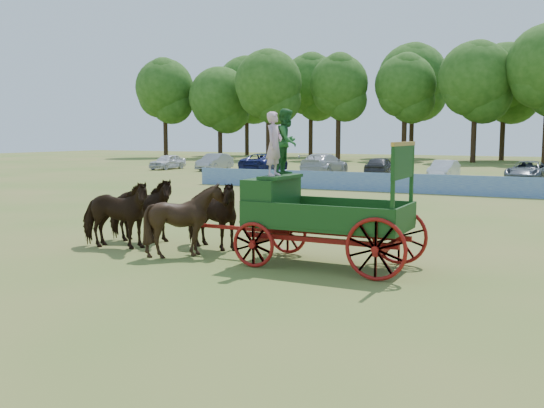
{
  "coord_description": "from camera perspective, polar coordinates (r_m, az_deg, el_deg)",
  "views": [
    {
      "loc": [
        7.46,
        -14.47,
        3.16
      ],
      "look_at": [
        0.17,
        -0.08,
        1.3
      ],
      "focal_mm": 40.0,
      "sensor_mm": 36.0,
      "label": 1
    }
  ],
  "objects": [
    {
      "name": "treeline",
      "position": [
        75.48,
        19.3,
        11.1
      ],
      "size": [
        93.84,
        23.31,
        15.37
      ],
      "color": "#382314",
      "rests_on": "ground"
    },
    {
      "name": "horse_lead_right",
      "position": [
        18.14,
        -12.31,
        -0.57
      ],
      "size": [
        2.42,
        1.47,
        1.9
      ],
      "primitive_type": "imported",
      "rotation": [
        0.0,
        0.0,
        1.78
      ],
      "color": "black",
      "rests_on": "ground"
    },
    {
      "name": "sponsor_banner",
      "position": [
        33.65,
        12.24,
        1.93
      ],
      "size": [
        26.0,
        0.08,
        1.05
      ],
      "primitive_type": "cube",
      "color": "#1E49A7",
      "rests_on": "ground"
    },
    {
      "name": "parked_cars",
      "position": [
        47.32,
        8.28,
        3.59
      ],
      "size": [
        37.24,
        7.17,
        1.65
      ],
      "color": "silver",
      "rests_on": "ground"
    },
    {
      "name": "ground",
      "position": [
        16.58,
        -0.4,
        -4.41
      ],
      "size": [
        160.0,
        160.0,
        0.0
      ],
      "primitive_type": "plane",
      "color": "olive",
      "rests_on": "ground"
    },
    {
      "name": "horse_wheel_right",
      "position": [
        16.74,
        -5.92,
        -1.04
      ],
      "size": [
        2.43,
        1.52,
        1.9
      ],
      "primitive_type": "imported",
      "rotation": [
        0.0,
        0.0,
        1.34
      ],
      "color": "black",
      "rests_on": "ground"
    },
    {
      "name": "farm_dray",
      "position": [
        14.8,
        2.6,
        0.82
      ],
      "size": [
        6.0,
        2.0,
        3.79
      ],
      "color": "maroon",
      "rests_on": "ground"
    },
    {
      "name": "horse_lead_left",
      "position": [
        17.31,
        -14.6,
        -0.96
      ],
      "size": [
        2.42,
        1.47,
        1.9
      ],
      "primitive_type": "imported",
      "rotation": [
        0.0,
        0.0,
        1.78
      ],
      "color": "black",
      "rests_on": "ground"
    },
    {
      "name": "horse_wheel_left",
      "position": [
        15.83,
        -8.07,
        -1.5
      ],
      "size": [
        1.77,
        1.58,
        1.91
      ],
      "primitive_type": "imported",
      "rotation": [
        0.0,
        0.0,
        1.6
      ],
      "color": "black",
      "rests_on": "ground"
    }
  ]
}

